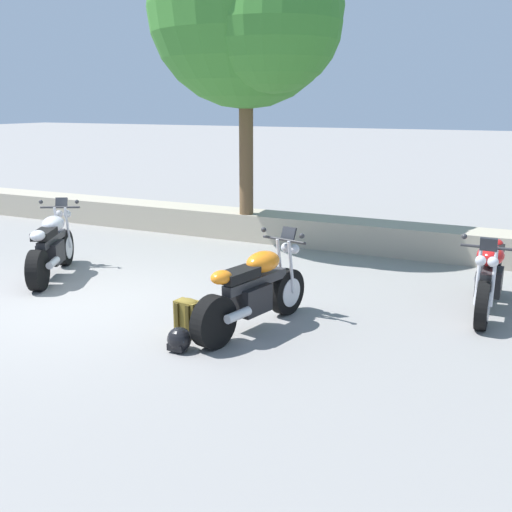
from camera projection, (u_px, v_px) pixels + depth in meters
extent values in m
plane|color=gray|center=(77.00, 302.00, 8.42)|extent=(120.00, 120.00, 0.00)
cube|color=#A89E89|center=(234.00, 223.00, 12.54)|extent=(36.00, 0.80, 0.55)
cylinder|color=black|center=(65.00, 248.00, 10.29)|extent=(0.41, 0.61, 0.62)
cylinder|color=black|center=(38.00, 270.00, 8.89)|extent=(0.44, 0.63, 0.62)
cylinder|color=silver|center=(65.00, 248.00, 10.29)|extent=(0.32, 0.41, 0.38)
cube|color=black|center=(51.00, 253.00, 9.52)|extent=(0.50, 0.57, 0.34)
cube|color=#2D2D30|center=(52.00, 239.00, 9.57)|extent=(0.63, 1.04, 0.12)
ellipsoid|color=#BCBCC1|center=(53.00, 224.00, 9.66)|extent=(0.54, 0.62, 0.26)
cube|color=black|center=(44.00, 234.00, 9.21)|extent=(0.49, 0.62, 0.12)
ellipsoid|color=#BCBCC1|center=(38.00, 236.00, 8.91)|extent=(0.32, 0.35, 0.16)
cylinder|color=#2D2D30|center=(60.00, 207.00, 10.03)|extent=(0.60, 0.34, 0.04)
sphere|color=silver|center=(59.00, 214.00, 10.20)|extent=(0.13, 0.13, 0.13)
sphere|color=silver|center=(67.00, 214.00, 10.20)|extent=(0.13, 0.13, 0.13)
cube|color=#26282D|center=(61.00, 203.00, 10.11)|extent=(0.22, 0.18, 0.18)
cylinder|color=silver|center=(53.00, 263.00, 9.12)|extent=(0.27, 0.39, 0.11)
cylinder|color=silver|center=(57.00, 228.00, 10.16)|extent=(0.11, 0.17, 0.73)
cylinder|color=silver|center=(68.00, 228.00, 10.16)|extent=(0.11, 0.17, 0.73)
sphere|color=#2D2D30|center=(41.00, 202.00, 9.96)|extent=(0.07, 0.07, 0.07)
sphere|color=#2D2D30|center=(77.00, 202.00, 9.98)|extent=(0.07, 0.07, 0.07)
cylinder|color=black|center=(287.00, 292.00, 7.89)|extent=(0.27, 0.64, 0.62)
cylinder|color=black|center=(214.00, 322.00, 6.80)|extent=(0.31, 0.64, 0.62)
cylinder|color=silver|center=(287.00, 292.00, 7.89)|extent=(0.24, 0.41, 0.38)
cube|color=black|center=(251.00, 299.00, 7.28)|extent=(0.42, 0.54, 0.34)
cube|color=#2D2D30|center=(256.00, 281.00, 7.31)|extent=(0.38, 1.10, 0.12)
ellipsoid|color=orange|center=(263.00, 262.00, 7.37)|extent=(0.45, 0.58, 0.26)
cube|color=black|center=(238.00, 275.00, 7.02)|extent=(0.38, 0.60, 0.12)
ellipsoid|color=orange|center=(221.00, 277.00, 6.78)|extent=(0.28, 0.32, 0.16)
cylinder|color=#2D2D30|center=(284.00, 240.00, 7.65)|extent=(0.65, 0.18, 0.04)
sphere|color=silver|center=(286.00, 248.00, 7.83)|extent=(0.13, 0.13, 0.13)
sphere|color=silver|center=(295.00, 249.00, 7.75)|extent=(0.13, 0.13, 0.13)
cube|color=#26282D|center=(289.00, 234.00, 7.71)|extent=(0.22, 0.14, 0.18)
cylinder|color=silver|center=(238.00, 315.00, 6.87)|extent=(0.19, 0.39, 0.11)
cylinder|color=silver|center=(280.00, 265.00, 7.82)|extent=(0.08, 0.17, 0.73)
cylinder|color=silver|center=(291.00, 267.00, 7.72)|extent=(0.08, 0.17, 0.73)
sphere|color=#2D2D30|center=(264.00, 230.00, 7.77)|extent=(0.07, 0.07, 0.07)
sphere|color=#2D2D30|center=(302.00, 236.00, 7.41)|extent=(0.07, 0.07, 0.07)
cylinder|color=black|center=(483.00, 305.00, 7.35)|extent=(0.14, 0.62, 0.62)
cylinder|color=black|center=(493.00, 276.00, 8.61)|extent=(0.18, 0.62, 0.62)
cylinder|color=silver|center=(483.00, 305.00, 7.35)|extent=(0.16, 0.38, 0.38)
cube|color=black|center=(489.00, 281.00, 8.00)|extent=(0.32, 0.48, 0.34)
cube|color=#2D2D30|center=(490.00, 269.00, 7.86)|extent=(0.14, 1.10, 0.12)
ellipsoid|color=red|center=(491.00, 255.00, 7.68)|extent=(0.34, 0.52, 0.26)
cube|color=black|center=(493.00, 252.00, 8.11)|extent=(0.26, 0.56, 0.12)
ellipsoid|color=red|center=(495.00, 244.00, 8.36)|extent=(0.22, 0.28, 0.16)
cylinder|color=#2D2D30|center=(489.00, 247.00, 7.24)|extent=(0.66, 0.04, 0.04)
sphere|color=silver|center=(493.00, 262.00, 7.13)|extent=(0.13, 0.13, 0.13)
sphere|color=silver|center=(481.00, 261.00, 7.18)|extent=(0.13, 0.13, 0.13)
cube|color=#26282D|center=(489.00, 244.00, 7.14)|extent=(0.20, 0.10, 0.18)
cylinder|color=silver|center=(480.00, 275.00, 8.45)|extent=(0.11, 0.38, 0.11)
cylinder|color=silver|center=(494.00, 278.00, 7.26)|extent=(0.04, 0.16, 0.73)
cylinder|color=silver|center=(478.00, 276.00, 7.33)|extent=(0.04, 0.16, 0.73)
sphere|color=#2D2D30|center=(464.00, 237.00, 7.38)|extent=(0.07, 0.07, 0.07)
cube|color=brown|center=(188.00, 318.00, 7.17)|extent=(0.32, 0.21, 0.44)
cube|color=brown|center=(194.00, 319.00, 7.27)|extent=(0.24, 0.08, 0.24)
ellipsoid|color=brown|center=(187.00, 302.00, 7.12)|extent=(0.30, 0.20, 0.08)
cube|color=#403513|center=(177.00, 318.00, 7.12)|extent=(0.05, 0.04, 0.37)
cube|color=#403513|center=(188.00, 321.00, 7.03)|extent=(0.05, 0.04, 0.37)
sphere|color=black|center=(179.00, 339.00, 6.74)|extent=(0.28, 0.28, 0.28)
ellipsoid|color=black|center=(176.00, 341.00, 6.67)|extent=(0.23, 0.06, 0.12)
cube|color=black|center=(176.00, 347.00, 6.69)|extent=(0.20, 0.08, 0.08)
cylinder|color=brown|center=(246.00, 151.00, 11.77)|extent=(0.28, 0.28, 2.53)
sphere|color=#387A2D|center=(246.00, 8.00, 11.11)|extent=(3.70, 3.70, 3.70)
sphere|color=#387A2D|center=(274.00, 23.00, 10.37)|extent=(2.40, 2.40, 2.40)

